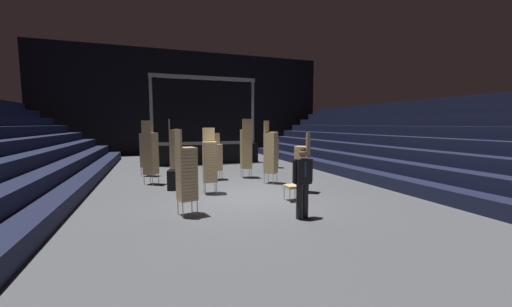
{
  "coord_description": "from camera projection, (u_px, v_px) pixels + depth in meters",
  "views": [
    {
      "loc": [
        -2.88,
        -8.87,
        2.35
      ],
      "look_at": [
        0.22,
        -0.06,
        1.4
      ],
      "focal_mm": 20.53,
      "sensor_mm": 36.0,
      "label": 1
    }
  ],
  "objects": [
    {
      "name": "bleacher_bank_right",
      "position": [
        414.0,
        136.0,
        12.92
      ],
      "size": [
        6.0,
        24.0,
        3.6
      ],
      "rotation": [
        0.0,
        0.0,
        -1.57
      ],
      "color": "#191E38",
      "rests_on": "ground_plane"
    },
    {
      "name": "stage_riser",
      "position": [
        202.0,
        151.0,
        18.29
      ],
      "size": [
        6.34,
        3.06,
        5.06
      ],
      "color": "black",
      "rests_on": "ground_plane"
    },
    {
      "name": "chair_stack_front_right",
      "position": [
        174.0,
        148.0,
        12.88
      ],
      "size": [
        0.46,
        0.46,
        2.56
      ],
      "rotation": [
        0.0,
        0.0,
        4.66
      ],
      "color": "#B2B5BA",
      "rests_on": "ground_plane"
    },
    {
      "name": "equipment_road_case",
      "position": [
        181.0,
        179.0,
        10.57
      ],
      "size": [
        1.01,
        0.78,
        0.7
      ],
      "primitive_type": "cube",
      "rotation": [
        0.0,
        0.0,
        -0.21
      ],
      "color": "black",
      "rests_on": "ground_plane"
    },
    {
      "name": "loose_chair_near_man",
      "position": [
        295.0,
        183.0,
        8.97
      ],
      "size": [
        0.45,
        0.45,
        0.95
      ],
      "rotation": [
        0.0,
        0.0,
        1.6
      ],
      "color": "#B2B5BA",
      "rests_on": "ground_plane"
    },
    {
      "name": "chair_stack_aisle_left",
      "position": [
        246.0,
        149.0,
        12.75
      ],
      "size": [
        0.47,
        0.47,
        2.56
      ],
      "rotation": [
        0.0,
        0.0,
        6.22
      ],
      "color": "#B2B5BA",
      "rests_on": "ground_plane"
    },
    {
      "name": "chair_stack_aisle_right",
      "position": [
        274.0,
        149.0,
        15.66
      ],
      "size": [
        0.6,
        0.6,
        1.96
      ],
      "rotation": [
        0.0,
        0.0,
        5.75
      ],
      "color": "#B2B5BA",
      "rests_on": "ground_plane"
    },
    {
      "name": "arena_end_wall",
      "position": [
        190.0,
        103.0,
        23.19
      ],
      "size": [
        22.0,
        0.3,
        8.0
      ],
      "primitive_type": "cube",
      "color": "black",
      "rests_on": "ground_plane"
    },
    {
      "name": "chair_stack_mid_left",
      "position": [
        147.0,
        150.0,
        13.11
      ],
      "size": [
        0.61,
        0.61,
        2.39
      ],
      "rotation": [
        0.0,
        0.0,
        2.53
      ],
      "color": "#B2B5BA",
      "rests_on": "ground_plane"
    },
    {
      "name": "chair_stack_front_left",
      "position": [
        186.0,
        173.0,
        7.44
      ],
      "size": [
        0.53,
        0.53,
        2.22
      ],
      "rotation": [
        0.0,
        0.0,
        4.95
      ],
      "color": "#B2B5BA",
      "rests_on": "ground_plane"
    },
    {
      "name": "chair_stack_mid_right",
      "position": [
        271.0,
        152.0,
        11.54
      ],
      "size": [
        0.62,
        0.62,
        2.48
      ],
      "rotation": [
        0.0,
        0.0,
        3.92
      ],
      "color": "#B2B5BA",
      "rests_on": "ground_plane"
    },
    {
      "name": "ground_plane",
      "position": [
        249.0,
        198.0,
        9.52
      ],
      "size": [
        22.0,
        30.0,
        0.1
      ],
      "primitive_type": "cube",
      "color": "#515459"
    },
    {
      "name": "chair_stack_rear_right",
      "position": [
        302.0,
        163.0,
        10.02
      ],
      "size": [
        0.62,
        0.62,
        2.05
      ],
      "rotation": [
        0.0,
        0.0,
        0.8
      ],
      "color": "#B2B5BA",
      "rests_on": "ground_plane"
    },
    {
      "name": "chair_stack_rear_left",
      "position": [
        150.0,
        153.0,
        11.28
      ],
      "size": [
        0.61,
        0.61,
        2.48
      ],
      "rotation": [
        0.0,
        0.0,
        5.66
      ],
      "color": "#B2B5BA",
      "rests_on": "ground_plane"
    },
    {
      "name": "man_with_tie",
      "position": [
        303.0,
        178.0,
        7.2
      ],
      "size": [
        0.57,
        0.26,
        1.78
      ],
      "rotation": [
        0.0,
        0.0,
        3.21
      ],
      "color": "black",
      "rests_on": "ground_plane"
    },
    {
      "name": "chair_stack_mid_centre",
      "position": [
        210.0,
        161.0,
        9.8
      ],
      "size": [
        0.46,
        0.46,
        2.22
      ],
      "rotation": [
        0.0,
        0.0,
        3.1
      ],
      "color": "#B2B5BA",
      "rests_on": "ground_plane"
    },
    {
      "name": "chair_stack_rear_centre",
      "position": [
        216.0,
        156.0,
        12.3
      ],
      "size": [
        0.46,
        0.46,
        1.96
      ],
      "rotation": [
        0.0,
        0.0,
        3.18
      ],
      "color": "#B2B5BA",
      "rests_on": "ground_plane"
    }
  ]
}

